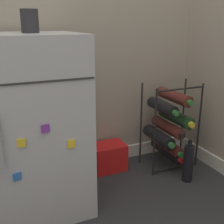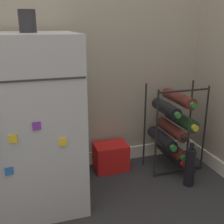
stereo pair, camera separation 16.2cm
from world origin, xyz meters
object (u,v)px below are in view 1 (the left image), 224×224
(mini_fridge, at_px, (36,125))
(soda_box, at_px, (109,157))
(loose_bottle_floor, at_px, (188,163))
(fridge_top_cup, at_px, (30,21))
(wine_rack, at_px, (168,127))

(mini_fridge, xyz_separation_m, soda_box, (0.48, 0.18, -0.36))
(mini_fridge, distance_m, soda_box, 0.62)
(soda_box, bearing_deg, loose_bottle_floor, -40.07)
(soda_box, relative_size, fridge_top_cup, 2.10)
(wine_rack, distance_m, soda_box, 0.45)
(mini_fridge, xyz_separation_m, fridge_top_cup, (0.01, -0.02, 0.50))
(fridge_top_cup, xyz_separation_m, loose_bottle_floor, (0.86, -0.13, -0.83))
(mini_fridge, xyz_separation_m, wine_rack, (0.87, 0.08, -0.17))
(mini_fridge, relative_size, fridge_top_cup, 8.73)
(wine_rack, xyz_separation_m, loose_bottle_floor, (0.00, -0.23, -0.16))
(wine_rack, bearing_deg, soda_box, 165.20)
(wine_rack, bearing_deg, mini_fridge, -174.76)
(wine_rack, height_order, soda_box, wine_rack)
(soda_box, height_order, loose_bottle_floor, loose_bottle_floor)
(wine_rack, xyz_separation_m, fridge_top_cup, (-0.85, -0.10, 0.67))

